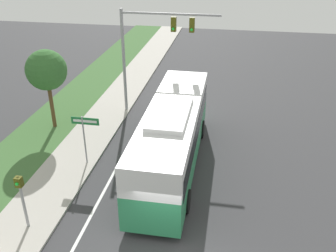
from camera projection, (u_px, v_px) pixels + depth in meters
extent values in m
cube|color=#ADA89E|center=(10.00, 244.00, 15.12)|extent=(2.80, 80.00, 0.12)
cube|color=#2D8956|center=(173.00, 147.00, 19.73)|extent=(2.53, 11.39, 1.70)
cube|color=white|center=(173.00, 121.00, 19.02)|extent=(2.53, 11.39, 1.39)
cube|color=black|center=(173.00, 129.00, 19.24)|extent=(2.57, 10.48, 1.05)
cube|color=white|center=(170.00, 113.00, 17.90)|extent=(1.77, 3.99, 0.24)
cylinder|color=black|center=(163.00, 126.00, 23.31)|extent=(0.28, 1.09, 1.09)
cylinder|color=black|center=(201.00, 129.00, 22.94)|extent=(0.28, 1.09, 1.09)
cylinder|color=black|center=(134.00, 195.00, 17.13)|extent=(0.28, 1.09, 1.09)
cylinder|color=black|center=(187.00, 201.00, 16.76)|extent=(0.28, 1.09, 1.09)
cylinder|color=#939399|center=(124.00, 63.00, 25.02)|extent=(0.20, 0.20, 7.06)
cylinder|color=#939399|center=(170.00, 14.00, 23.04)|extent=(6.29, 0.14, 0.14)
cube|color=#47470F|center=(174.00, 24.00, 23.29)|extent=(0.32, 0.28, 0.90)
sphere|color=#1ED838|center=(173.00, 29.00, 23.24)|extent=(0.18, 0.18, 0.18)
cube|color=#47470F|center=(192.00, 25.00, 23.11)|extent=(0.32, 0.28, 0.90)
sphere|color=#1ED838|center=(192.00, 30.00, 23.07)|extent=(0.18, 0.18, 0.18)
cylinder|color=#939399|center=(24.00, 204.00, 15.41)|extent=(0.12, 0.12, 2.63)
cube|color=#47470F|center=(19.00, 182.00, 14.91)|extent=(0.28, 0.24, 0.44)
sphere|color=#1ED838|center=(17.00, 184.00, 14.78)|extent=(0.14, 0.14, 0.14)
cylinder|color=#939399|center=(85.00, 141.00, 19.79)|extent=(0.08, 0.08, 2.90)
cube|color=#196B33|center=(85.00, 121.00, 19.22)|extent=(1.49, 0.03, 0.40)
cube|color=white|center=(85.00, 121.00, 19.20)|extent=(1.27, 0.01, 0.14)
cylinder|color=brown|center=(52.00, 105.00, 23.55)|extent=(0.24, 0.24, 3.07)
sphere|color=#33662D|center=(46.00, 70.00, 22.51)|extent=(2.48, 2.48, 2.48)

